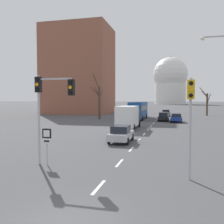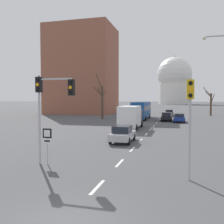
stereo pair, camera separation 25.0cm
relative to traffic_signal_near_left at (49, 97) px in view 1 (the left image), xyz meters
name	(u,v)px [view 1 (the left image)]	position (x,y,z in m)	size (l,w,h in m)	color
lane_stripe_0	(99,187)	(4.07, -3.04, -4.22)	(0.16, 2.00, 0.01)	silver
lane_stripe_1	(119,163)	(4.07, 1.46, -4.22)	(0.16, 2.00, 0.01)	silver
lane_stripe_2	(131,149)	(4.07, 5.96, -4.22)	(0.16, 2.00, 0.01)	silver
lane_stripe_3	(139,140)	(4.07, 10.46, -4.22)	(0.16, 2.00, 0.01)	silver
lane_stripe_4	(144,134)	(4.07, 14.96, -4.22)	(0.16, 2.00, 0.01)	silver
lane_stripe_5	(148,130)	(4.07, 19.46, -4.22)	(0.16, 2.00, 0.01)	silver
lane_stripe_6	(151,126)	(4.07, 23.96, -4.22)	(0.16, 2.00, 0.01)	silver
lane_stripe_7	(154,123)	(4.07, 28.46, -4.22)	(0.16, 2.00, 0.01)	silver
lane_stripe_8	(155,121)	(4.07, 32.96, -4.22)	(0.16, 2.00, 0.01)	silver
lane_stripe_9	(157,119)	(4.07, 37.46, -4.22)	(0.16, 2.00, 0.01)	silver
lane_stripe_10	(158,117)	(4.07, 41.96, -4.22)	(0.16, 2.00, 0.01)	silver
traffic_signal_near_left	(49,97)	(0.00, 0.00, 0.00)	(2.55, 0.34, 5.55)	#B2B2B7
traffic_signal_near_right	(190,109)	(8.21, -0.93, -0.65)	(0.36, 0.34, 5.13)	#B2B2B7
route_sign_post	(47,140)	(-0.19, -0.04, -2.66)	(0.60, 0.08, 2.31)	#B2B2B7
street_lamp_right	(224,79)	(11.48, 8.75, 1.49)	(2.47, 0.36, 9.41)	#B2B2B7
sedan_near_left	(176,118)	(7.79, 31.45, -3.42)	(1.96, 4.44, 1.55)	navy
sedan_near_right	(166,113)	(5.55, 46.75, -3.41)	(1.95, 4.52, 1.58)	slate
sedan_mid_centre	(121,134)	(2.58, 9.02, -3.42)	(1.89, 4.35, 1.58)	#B7B7BC
sedan_far_left	(163,117)	(5.50, 33.43, -3.41)	(1.93, 4.33, 1.62)	black
city_bus	(138,109)	(0.47, 35.86, -2.17)	(2.66, 10.80, 3.48)	#19478C
delivery_truck	(128,117)	(1.39, 19.52, -2.52)	(2.44, 7.20, 3.14)	#333842
bare_tree_left_near	(99,101)	(-7.33, 34.22, -0.45)	(1.85, 3.18, 9.13)	brown
bare_tree_right_near	(207,103)	(15.22, 51.24, -1.14)	(2.59, 1.95, 6.99)	brown
capitol_dome	(170,81)	(4.07, 191.75, 14.45)	(27.15, 27.15, 38.35)	silver
apartment_block_left	(79,71)	(-18.96, 52.79, 7.91)	(18.00, 14.00, 24.27)	#935642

